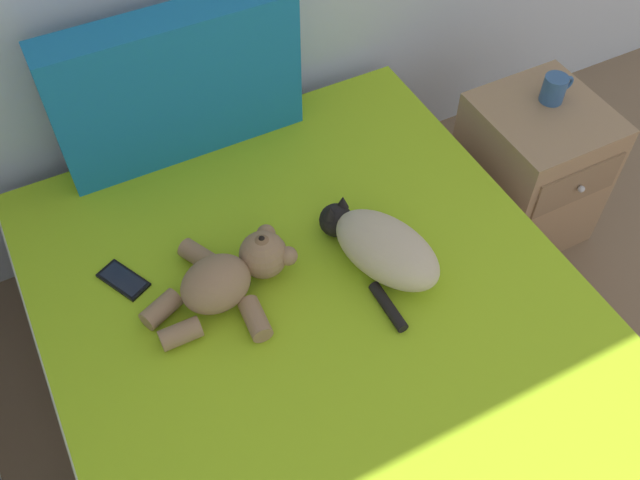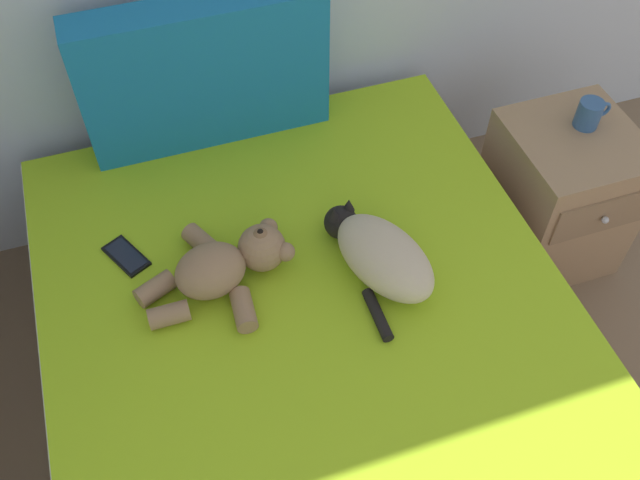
{
  "view_description": "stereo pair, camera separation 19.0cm",
  "coord_description": "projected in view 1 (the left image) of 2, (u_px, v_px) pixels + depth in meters",
  "views": [
    {
      "loc": [
        0.5,
        2.44,
        2.12
      ],
      "look_at": [
        1.07,
        3.55,
        0.58
      ],
      "focal_mm": 39.62,
      "sensor_mm": 36.0,
      "label": 1
    },
    {
      "loc": [
        0.68,
        2.36,
        2.12
      ],
      "look_at": [
        1.07,
        3.55,
        0.58
      ],
      "focal_mm": 39.62,
      "sensor_mm": 36.0,
      "label": 2
    }
  ],
  "objects": [
    {
      "name": "bed",
      "position": [
        348.0,
        403.0,
        2.03
      ],
      "size": [
        1.49,
        2.1,
        0.5
      ],
      "color": "#9E7A56",
      "rests_on": "ground_plane"
    },
    {
      "name": "patterned_cushion",
      "position": [
        178.0,
        86.0,
        2.15
      ],
      "size": [
        0.77,
        0.14,
        0.48
      ],
      "color": "#1972AD",
      "rests_on": "bed"
    },
    {
      "name": "cat",
      "position": [
        381.0,
        247.0,
        1.97
      ],
      "size": [
        0.29,
        0.44,
        0.15
      ],
      "color": "#C6B293",
      "rests_on": "bed"
    },
    {
      "name": "teddy_bear",
      "position": [
        230.0,
        277.0,
        1.92
      ],
      "size": [
        0.46,
        0.39,
        0.15
      ],
      "color": "#937051",
      "rests_on": "bed"
    },
    {
      "name": "cell_phone",
      "position": [
        123.0,
        280.0,
        1.98
      ],
      "size": [
        0.13,
        0.16,
        0.01
      ],
      "color": "black",
      "rests_on": "bed"
    },
    {
      "name": "nightstand",
      "position": [
        529.0,
        170.0,
        2.57
      ],
      "size": [
        0.41,
        0.46,
        0.56
      ],
      "color": "#9E7A56",
      "rests_on": "ground_plane"
    },
    {
      "name": "mug",
      "position": [
        555.0,
        89.0,
        2.36
      ],
      "size": [
        0.12,
        0.08,
        0.09
      ],
      "color": "#33598C",
      "rests_on": "nightstand"
    }
  ]
}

